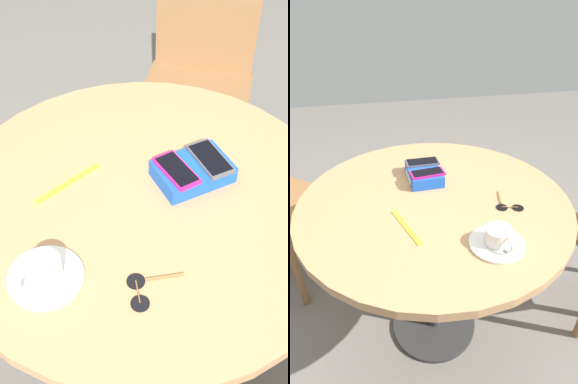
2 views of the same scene
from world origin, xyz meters
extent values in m
plane|color=slate|center=(0.00, 0.00, 0.00)|extent=(8.00, 8.00, 0.00)
cylinder|color=#2D2D2D|center=(0.00, 0.00, 0.01)|extent=(0.41, 0.41, 0.02)
cylinder|color=#2D2D2D|center=(0.00, 0.00, 0.38)|extent=(0.07, 0.07, 0.72)
cylinder|color=tan|center=(0.00, 0.00, 0.76)|extent=(0.99, 0.99, 0.03)
cube|color=blue|center=(-0.14, -0.01, 0.79)|extent=(0.19, 0.13, 0.05)
cube|color=white|center=(-0.14, -0.08, 0.79)|extent=(0.10, 0.01, 0.02)
cube|color=#515156|center=(-0.19, -0.01, 0.82)|extent=(0.07, 0.14, 0.01)
cube|color=black|center=(-0.19, -0.01, 0.83)|extent=(0.06, 0.12, 0.00)
cube|color=#D11975|center=(-0.09, -0.01, 0.82)|extent=(0.07, 0.14, 0.01)
cube|color=black|center=(-0.09, -0.01, 0.83)|extent=(0.07, 0.12, 0.00)
cylinder|color=silver|center=(0.29, 0.13, 0.78)|extent=(0.17, 0.17, 0.01)
cylinder|color=silver|center=(0.29, 0.13, 0.81)|extent=(0.08, 0.08, 0.05)
cylinder|color=olive|center=(0.29, 0.13, 0.83)|extent=(0.07, 0.07, 0.00)
torus|color=silver|center=(0.33, 0.14, 0.81)|extent=(0.05, 0.02, 0.05)
cube|color=yellow|center=(0.15, -0.13, 0.77)|extent=(0.19, 0.08, 0.00)
cylinder|color=black|center=(0.13, 0.27, 0.77)|extent=(0.04, 0.04, 0.00)
cylinder|color=black|center=(0.12, 0.22, 0.77)|extent=(0.04, 0.04, 0.00)
cylinder|color=olive|center=(0.13, 0.24, 0.78)|extent=(0.02, 0.05, 0.00)
cylinder|color=olive|center=(0.06, 0.23, 0.78)|extent=(0.08, 0.03, 0.00)
cube|color=brown|center=(-0.54, -0.68, 0.46)|extent=(0.60, 0.60, 0.02)
cube|color=brown|center=(-0.66, -0.84, 0.70)|extent=(0.33, 0.26, 0.44)
cylinder|color=brown|center=(-0.27, -0.65, 0.23)|extent=(0.04, 0.04, 0.45)
cylinder|color=brown|center=(-0.57, -0.41, 0.23)|extent=(0.04, 0.04, 0.45)
cylinder|color=brown|center=(-0.50, -0.95, 0.23)|extent=(0.04, 0.04, 0.45)
cylinder|color=brown|center=(-0.80, -0.71, 0.23)|extent=(0.04, 0.04, 0.45)
camera|label=1|loc=(0.38, 0.82, 1.72)|focal=50.00mm
camera|label=2|loc=(0.90, -0.20, 1.38)|focal=28.00mm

